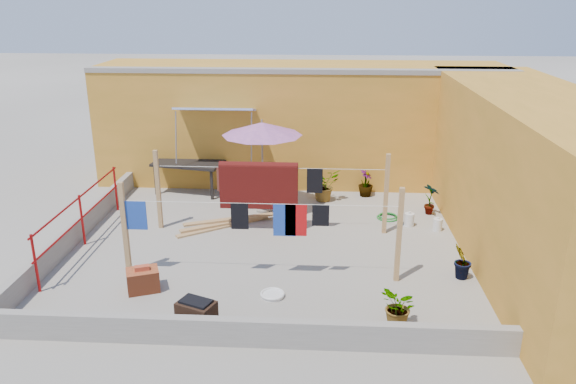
# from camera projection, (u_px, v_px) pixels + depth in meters

# --- Properties ---
(ground) EXTENTS (80.00, 80.00, 0.00)m
(ground) POSITION_uv_depth(u_px,v_px,m) (268.00, 245.00, 11.79)
(ground) COLOR #9E998E
(ground) RESTS_ON ground
(wall_back) EXTENTS (11.00, 3.27, 3.21)m
(wall_back) POSITION_uv_depth(u_px,v_px,m) (301.00, 122.00, 15.65)
(wall_back) COLOR #C9852C
(wall_back) RESTS_ON ground
(wall_right) EXTENTS (2.40, 9.00, 3.20)m
(wall_right) POSITION_uv_depth(u_px,v_px,m) (531.00, 177.00, 10.97)
(wall_right) COLOR #C9852C
(wall_right) RESTS_ON ground
(parapet_front) EXTENTS (8.30, 0.16, 0.44)m
(parapet_front) POSITION_uv_depth(u_px,v_px,m) (245.00, 332.00, 8.34)
(parapet_front) COLOR gray
(parapet_front) RESTS_ON ground
(parapet_left) EXTENTS (0.16, 7.30, 0.44)m
(parapet_left) POSITION_uv_depth(u_px,v_px,m) (77.00, 231.00, 11.94)
(parapet_left) COLOR gray
(parapet_left) RESTS_ON ground
(red_railing) EXTENTS (0.05, 4.20, 1.10)m
(red_railing) POSITION_uv_depth(u_px,v_px,m) (81.00, 212.00, 11.58)
(red_railing) COLOR #9E0F10
(red_railing) RESTS_ON ground
(clothesline_rig) EXTENTS (5.09, 2.35, 1.80)m
(clothesline_rig) POSITION_uv_depth(u_px,v_px,m) (259.00, 190.00, 11.99)
(clothesline_rig) COLOR tan
(clothesline_rig) RESTS_ON ground
(patio_umbrella) EXTENTS (2.44, 2.44, 2.26)m
(patio_umbrella) POSITION_uv_depth(u_px,v_px,m) (262.00, 129.00, 12.96)
(patio_umbrella) COLOR gray
(patio_umbrella) RESTS_ON ground
(outdoor_table) EXTENTS (1.93, 1.23, 0.84)m
(outdoor_table) POSITION_uv_depth(u_px,v_px,m) (188.00, 165.00, 14.69)
(outdoor_table) COLOR black
(outdoor_table) RESTS_ON ground
(brick_stack) EXTENTS (0.66, 0.58, 0.48)m
(brick_stack) POSITION_uv_depth(u_px,v_px,m) (143.00, 280.00, 9.91)
(brick_stack) COLOR #9E4424
(brick_stack) RESTS_ON ground
(lumber_pile) EXTENTS (2.06, 1.37, 0.14)m
(lumber_pile) POSITION_uv_depth(u_px,v_px,m) (225.00, 223.00, 12.73)
(lumber_pile) COLOR tan
(lumber_pile) RESTS_ON ground
(brazier) EXTENTS (0.67, 0.57, 0.51)m
(brazier) POSITION_uv_depth(u_px,v_px,m) (197.00, 315.00, 8.74)
(brazier) COLOR black
(brazier) RESTS_ON ground
(white_basin) EXTENTS (0.43, 0.43, 0.07)m
(white_basin) POSITION_uv_depth(u_px,v_px,m) (272.00, 295.00, 9.75)
(white_basin) COLOR silver
(white_basin) RESTS_ON ground
(water_jug_a) EXTENTS (0.22, 0.22, 0.34)m
(water_jug_a) POSITION_uv_depth(u_px,v_px,m) (409.00, 220.00, 12.71)
(water_jug_a) COLOR silver
(water_jug_a) RESTS_ON ground
(water_jug_b) EXTENTS (0.20, 0.20, 0.32)m
(water_jug_b) POSITION_uv_depth(u_px,v_px,m) (437.00, 225.00, 12.47)
(water_jug_b) COLOR silver
(water_jug_b) RESTS_ON ground
(green_hose) EXTENTS (0.51, 0.51, 0.08)m
(green_hose) POSITION_uv_depth(u_px,v_px,m) (388.00, 217.00, 13.19)
(green_hose) COLOR #186F22
(green_hose) RESTS_ON ground
(plant_back_a) EXTENTS (0.98, 0.95, 0.83)m
(plant_back_a) POSITION_uv_depth(u_px,v_px,m) (324.00, 185.00, 14.23)
(plant_back_a) COLOR #1E5618
(plant_back_a) RESTS_ON ground
(plant_back_b) EXTENTS (0.48, 0.48, 0.69)m
(plant_back_b) POSITION_uv_depth(u_px,v_px,m) (366.00, 183.00, 14.56)
(plant_back_b) COLOR #1E5618
(plant_back_b) RESTS_ON ground
(plant_right_a) EXTENTS (0.47, 0.50, 0.78)m
(plant_right_a) POSITION_uv_depth(u_px,v_px,m) (430.00, 199.00, 13.32)
(plant_right_a) COLOR #1E5618
(plant_right_a) RESTS_ON ground
(plant_right_b) EXTENTS (0.46, 0.49, 0.71)m
(plant_right_b) POSITION_uv_depth(u_px,v_px,m) (462.00, 261.00, 10.26)
(plant_right_b) COLOR #1E5618
(plant_right_b) RESTS_ON ground
(plant_right_c) EXTENTS (0.61, 0.68, 0.66)m
(plant_right_c) POSITION_uv_depth(u_px,v_px,m) (399.00, 308.00, 8.79)
(plant_right_c) COLOR #1E5618
(plant_right_c) RESTS_ON ground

